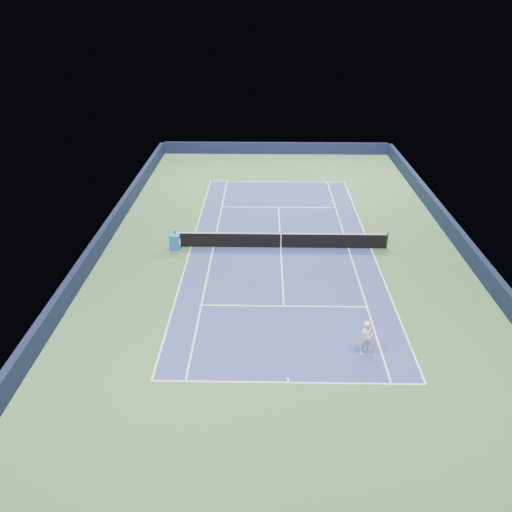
{
  "coord_description": "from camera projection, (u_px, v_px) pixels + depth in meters",
  "views": [
    {
      "loc": [
        -1.0,
        -27.1,
        13.84
      ],
      "look_at": [
        -1.45,
        -3.0,
        1.0
      ],
      "focal_mm": 35.0,
      "sensor_mm": 36.0,
      "label": 1
    }
  ],
  "objects": [
    {
      "name": "center_mark_far",
      "position": [
        277.0,
        182.0,
        40.76
      ],
      "size": [
        0.08,
        0.3,
        0.0
      ],
      "primitive_type": "cube",
      "color": "white",
      "rests_on": "ground"
    },
    {
      "name": "service_line_far",
      "position": [
        279.0,
        207.0,
        36.05
      ],
      "size": [
        8.23,
        0.08,
        0.0
      ],
      "primitive_type": "cube",
      "color": "white",
      "rests_on": "ground"
    },
    {
      "name": "wall_far",
      "position": [
        276.0,
        148.0,
        47.65
      ],
      "size": [
        22.0,
        0.35,
        1.1
      ],
      "primitive_type": "cube",
      "color": "black",
      "rests_on": "ground"
    },
    {
      "name": "baseline_near",
      "position": [
        288.0,
        383.0,
        19.92
      ],
      "size": [
        10.97,
        0.08,
        0.0
      ],
      "primitive_type": "cube",
      "color": "white",
      "rests_on": "ground"
    },
    {
      "name": "sideline_doubles_right",
      "position": [
        371.0,
        248.0,
        30.31
      ],
      "size": [
        0.08,
        23.77,
        0.0
      ],
      "primitive_type": "cube",
      "color": "white",
      "rests_on": "ground"
    },
    {
      "name": "center_service_line",
      "position": [
        281.0,
        247.0,
        30.41
      ],
      "size": [
        0.08,
        12.8,
        0.0
      ],
      "primitive_type": "cube",
      "color": "white",
      "rests_on": "ground"
    },
    {
      "name": "center_mark_near",
      "position": [
        288.0,
        380.0,
        20.05
      ],
      "size": [
        0.08,
        0.3,
        0.0
      ],
      "primitive_type": "cube",
      "color": "white",
      "rests_on": "ground"
    },
    {
      "name": "wall_right",
      "position": [
        461.0,
        241.0,
        29.97
      ],
      "size": [
        0.35,
        40.0,
        1.1
      ],
      "primitive_type": "cube",
      "color": "black",
      "rests_on": "ground"
    },
    {
      "name": "sideline_doubles_left",
      "position": [
        191.0,
        247.0,
        30.5
      ],
      "size": [
        0.08,
        23.77,
        0.0
      ],
      "primitive_type": "cube",
      "color": "white",
      "rests_on": "ground"
    },
    {
      "name": "tennis_player",
      "position": [
        367.0,
        338.0,
        21.18
      ],
      "size": [
        0.8,
        1.32,
        2.07
      ],
      "color": "white",
      "rests_on": "ground"
    },
    {
      "name": "sideline_singles_right",
      "position": [
        348.0,
        248.0,
        30.34
      ],
      "size": [
        0.08,
        23.77,
        0.0
      ],
      "primitive_type": "cube",
      "color": "white",
      "rests_on": "ground"
    },
    {
      "name": "baseline_far",
      "position": [
        277.0,
        182.0,
        40.89
      ],
      "size": [
        10.97,
        0.08,
        0.0
      ],
      "primitive_type": "cube",
      "color": "white",
      "rests_on": "ground"
    },
    {
      "name": "service_line_near",
      "position": [
        284.0,
        306.0,
        24.76
      ],
      "size": [
        8.23,
        0.08,
        0.0
      ],
      "primitive_type": "cube",
      "color": "white",
      "rests_on": "ground"
    },
    {
      "name": "sponsor_cube",
      "position": [
        175.0,
        242.0,
        30.05
      ],
      "size": [
        0.61,
        0.56,
        0.93
      ],
      "color": "blue",
      "rests_on": "ground"
    },
    {
      "name": "wall_left",
      "position": [
        103.0,
        238.0,
        30.33
      ],
      "size": [
        0.35,
        40.0,
        1.1
      ],
      "primitive_type": "cube",
      "color": "black",
      "rests_on": "ground"
    },
    {
      "name": "ground",
      "position": [
        281.0,
        248.0,
        30.41
      ],
      "size": [
        40.0,
        40.0,
        0.0
      ],
      "primitive_type": "plane",
      "color": "#34572F",
      "rests_on": "ground"
    },
    {
      "name": "court_surface",
      "position": [
        281.0,
        248.0,
        30.41
      ],
      "size": [
        10.97,
        23.77,
        0.01
      ],
      "primitive_type": "cube",
      "color": "navy",
      "rests_on": "ground"
    },
    {
      "name": "sideline_singles_left",
      "position": [
        213.0,
        247.0,
        30.47
      ],
      "size": [
        0.08,
        23.77,
        0.0
      ],
      "primitive_type": "cube",
      "color": "white",
      "rests_on": "ground"
    },
    {
      "name": "tennis_net",
      "position": [
        281.0,
        240.0,
        30.17
      ],
      "size": [
        12.9,
        0.1,
        1.07
      ],
      "color": "black",
      "rests_on": "ground"
    }
  ]
}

